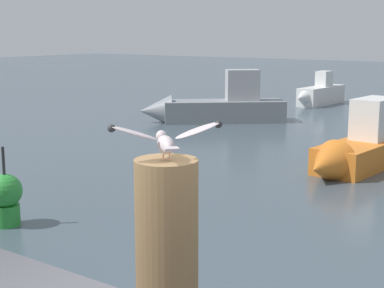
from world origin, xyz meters
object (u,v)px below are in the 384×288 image
Objects in this scene: boat_white at (319,94)px; mooring_post at (167,252)px; seagull at (166,139)px; channel_buoy at (6,197)px; boat_grey at (211,107)px; boat_orange at (360,148)px.

mooring_post is at bearing -68.67° from boat_white.
seagull is at bearing -68.67° from boat_white.
mooring_post is 0.82× the size of channel_buoy.
channel_buoy is (3.56, -11.44, -0.04)m from boat_grey.
mooring_post is 17.58m from boat_grey.
boat_orange is at bearing 66.24° from channel_buoy.
seagull is 17.64m from boat_grey.
channel_buoy is (2.47, -18.26, 0.00)m from boat_white.
boat_white is at bearing 97.71° from channel_buoy.
mooring_post reaches higher than boat_orange.
boat_orange is (-2.66, 10.74, -2.10)m from seagull.
mooring_post is 0.24× the size of boat_orange.
mooring_post is 0.30× the size of boat_white.
boat_white is 18.42m from channel_buoy.
seagull is at bearing 139.18° from mooring_post.
boat_orange reaches higher than channel_buoy.
boat_grey is 3.49× the size of channel_buoy.
boat_grey is at bearing 149.76° from boat_orange.
mooring_post reaches higher than boat_white.
seagull reaches higher than channel_buoy.
boat_white is at bearing 111.33° from mooring_post.
mooring_post is at bearing -28.97° from channel_buoy.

